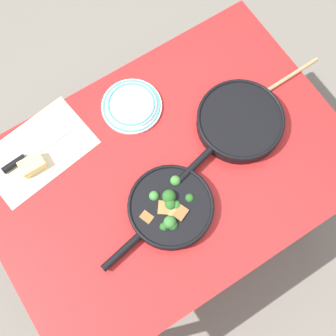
% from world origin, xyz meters
% --- Properties ---
extents(ground_plane, '(14.00, 14.00, 0.00)m').
position_xyz_m(ground_plane, '(0.00, 0.00, 0.00)').
color(ground_plane, slate).
extents(dining_table_red, '(1.21, 0.84, 0.75)m').
position_xyz_m(dining_table_red, '(0.00, 0.00, 0.66)').
color(dining_table_red, red).
rests_on(dining_table_red, ground_plane).
extents(skillet_broccoli, '(0.42, 0.28, 0.07)m').
position_xyz_m(skillet_broccoli, '(-0.07, -0.12, 0.77)').
color(skillet_broccoli, black).
rests_on(skillet_broccoli, dining_table_red).
extents(skillet_eggs, '(0.45, 0.30, 0.05)m').
position_xyz_m(skillet_eggs, '(0.29, 0.01, 0.77)').
color(skillet_eggs, black).
rests_on(skillet_eggs, dining_table_red).
extents(wooden_spoon, '(0.38, 0.04, 0.02)m').
position_xyz_m(wooden_spoon, '(0.45, 0.06, 0.75)').
color(wooden_spoon, tan).
rests_on(wooden_spoon, dining_table_red).
extents(parchment_sheet, '(0.40, 0.28, 0.00)m').
position_xyz_m(parchment_sheet, '(-0.34, 0.30, 0.75)').
color(parchment_sheet, beige).
rests_on(parchment_sheet, dining_table_red).
extents(grater_knife, '(0.27, 0.05, 0.02)m').
position_xyz_m(grater_knife, '(-0.37, 0.30, 0.75)').
color(grater_knife, silver).
rests_on(grater_knife, dining_table_red).
extents(cheese_block, '(0.08, 0.05, 0.04)m').
position_xyz_m(cheese_block, '(-0.37, 0.25, 0.77)').
color(cheese_block, '#EFD67A').
rests_on(cheese_block, dining_table_red).
extents(dinner_plate_stack, '(0.21, 0.21, 0.03)m').
position_xyz_m(dinner_plate_stack, '(0.02, 0.26, 0.76)').
color(dinner_plate_stack, white).
rests_on(dinner_plate_stack, dining_table_red).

